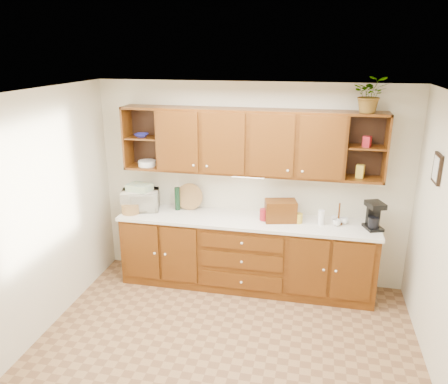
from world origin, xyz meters
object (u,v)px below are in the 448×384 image
at_px(bread_box, 281,211).
at_px(coffee_maker, 374,216).
at_px(microwave, 140,200).
at_px(potted_plant, 370,94).

relative_size(bread_box, coffee_maker, 1.13).
distance_m(microwave, coffee_maker, 2.94).
relative_size(coffee_maker, potted_plant, 0.82).
height_order(microwave, potted_plant, potted_plant).
xyz_separation_m(microwave, potted_plant, (2.77, 0.05, 1.42)).
xyz_separation_m(microwave, bread_box, (1.84, -0.01, -0.00)).
xyz_separation_m(bread_box, potted_plant, (0.92, 0.06, 1.42)).
bearing_deg(coffee_maker, bread_box, 159.09).
bearing_deg(microwave, coffee_maker, -16.36).
bearing_deg(bread_box, potted_plant, -9.75).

